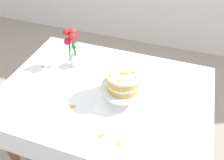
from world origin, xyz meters
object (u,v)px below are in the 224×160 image
at_px(dining_table, 104,102).
at_px(cake_stand, 123,89).
at_px(flower_vase, 72,47).
at_px(layer_cake, 124,80).

height_order(dining_table, cake_stand, cake_stand).
height_order(cake_stand, flower_vase, flower_vase).
bearing_deg(dining_table, cake_stand, -3.26).
distance_m(dining_table, layer_cake, 0.28).
relative_size(layer_cake, flower_vase, 0.68).
relative_size(cake_stand, flower_vase, 0.91).
distance_m(dining_table, cake_stand, 0.22).
distance_m(layer_cake, flower_vase, 0.49).
xyz_separation_m(cake_stand, flower_vase, (-0.45, 0.21, 0.09)).
relative_size(dining_table, cake_stand, 4.83).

